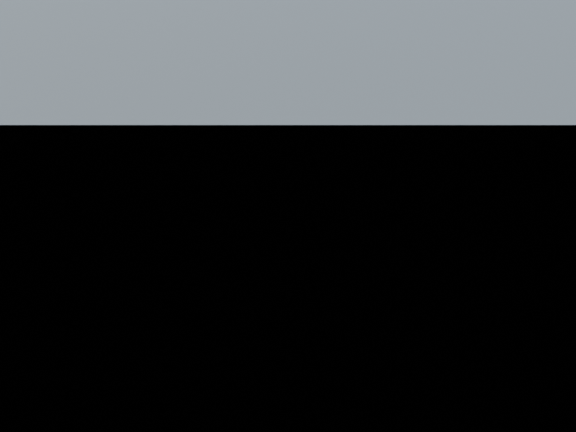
{
  "coord_description": "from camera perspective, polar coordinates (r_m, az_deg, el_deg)",
  "views": [
    {
      "loc": [
        -15.9,
        -22.22,
        13.32
      ],
      "look_at": [
        -0.6,
        0.47,
        2.5
      ],
      "focal_mm": 35.0,
      "sensor_mm": 36.0,
      "label": 1
    }
  ],
  "objects": [
    {
      "name": "ground",
      "position": [
        30.39,
        1.43,
        -4.42
      ],
      "size": [
        120.0,
        120.0,
        0.0
      ],
      "primitive_type": "plane",
      "color": "black",
      "rests_on": "ground"
    },
    {
      "name": "box_truck",
      "position": [
        34.09,
        16.92,
        1.11
      ],
      "size": [
        8.44,
        3.32,
        3.74
      ],
      "rotation": [
        0.0,
        0.0,
        -0.1
      ],
      "color": "silver",
      "rests_on": "ground"
    },
    {
      "name": "tree_far",
      "position": [
        46.02,
        -2.4,
        8.44
      ],
      "size": [
        2.43,
        2.43,
        4.07
      ],
      "color": "black",
      "rests_on": "ground"
    },
    {
      "name": "building_ne",
      "position": [
        53.28,
        9.79,
        13.38
      ],
      "size": [
        25.0,
        16.0,
        12.0
      ],
      "primitive_type": "cube",
      "color": "#471B11",
      "rests_on": "ground"
    },
    {
      "name": "traffic_cone",
      "position": [
        25.88,
        -2.91,
        -8.63
      ],
      "size": [
        0.43,
        0.43,
        0.65
      ],
      "rotation": [
        0.0,
        0.0,
        0.27
      ],
      "color": "red",
      "rests_on": "ground"
    },
    {
      "name": "tree_near",
      "position": [
        41.11,
        2.04,
        7.25
      ],
      "size": [
        2.69,
        2.69,
        4.49
      ],
      "color": "black",
      "rests_on": "ground"
    },
    {
      "name": "sidewalk_ne",
      "position": [
        58.35,
        6.39,
        8.32
      ],
      "size": [
        30.0,
        30.0,
        0.15
      ],
      "primitive_type": "cube",
      "color": "gray",
      "rests_on": "ground"
    },
    {
      "name": "signal_pole",
      "position": [
        20.86,
        -3.01,
        -8.56
      ],
      "size": [
        1.29,
        1.24,
        4.6
      ],
      "color": "black",
      "rests_on": "ground"
    }
  ]
}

